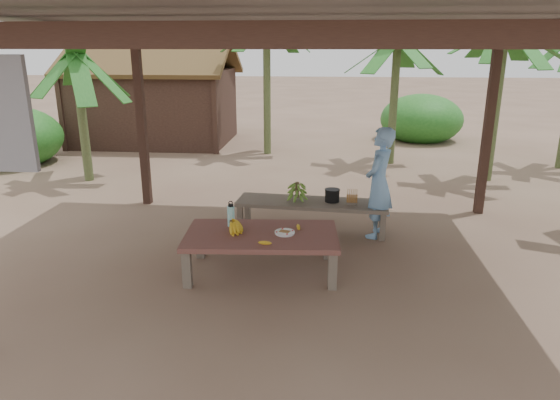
# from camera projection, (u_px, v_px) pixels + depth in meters

# --- Properties ---
(ground) EXTENTS (80.00, 80.00, 0.00)m
(ground) POSITION_uv_depth(u_px,v_px,m) (301.00, 264.00, 6.29)
(ground) COLOR brown
(ground) RESTS_ON ground
(pavilion) EXTENTS (6.60, 5.60, 2.95)m
(pavilion) POSITION_uv_depth(u_px,v_px,m) (303.00, 32.00, 5.45)
(pavilion) COLOR black
(pavilion) RESTS_ON ground
(work_table) EXTENTS (1.86, 1.12, 0.50)m
(work_table) POSITION_uv_depth(u_px,v_px,m) (262.00, 238.00, 5.94)
(work_table) COLOR brown
(work_table) RESTS_ON ground
(bench) EXTENTS (2.24, 0.77, 0.45)m
(bench) POSITION_uv_depth(u_px,v_px,m) (312.00, 205.00, 7.32)
(bench) COLOR brown
(bench) RESTS_ON ground
(ripe_banana_bunch) EXTENTS (0.29, 0.26, 0.17)m
(ripe_banana_bunch) POSITION_uv_depth(u_px,v_px,m) (231.00, 226.00, 5.93)
(ripe_banana_bunch) COLOR yellow
(ripe_banana_bunch) RESTS_ON work_table
(plate) EXTENTS (0.24, 0.24, 0.04)m
(plate) POSITION_uv_depth(u_px,v_px,m) (285.00, 233.00, 5.90)
(plate) COLOR white
(plate) RESTS_ON work_table
(loose_banana_front) EXTENTS (0.16, 0.09, 0.04)m
(loose_banana_front) POSITION_uv_depth(u_px,v_px,m) (265.00, 243.00, 5.58)
(loose_banana_front) COLOR yellow
(loose_banana_front) RESTS_ON work_table
(loose_banana_side) EXTENTS (0.08, 0.14, 0.04)m
(loose_banana_side) POSITION_uv_depth(u_px,v_px,m) (298.00, 227.00, 6.07)
(loose_banana_side) COLOR yellow
(loose_banana_side) RESTS_ON work_table
(water_flask) EXTENTS (0.09, 0.09, 0.33)m
(water_flask) POSITION_uv_depth(u_px,v_px,m) (231.00, 215.00, 6.13)
(water_flask) COLOR #44D5D5
(water_flask) RESTS_ON work_table
(green_banana_stalk) EXTENTS (0.28, 0.28, 0.30)m
(green_banana_stalk) POSITION_uv_depth(u_px,v_px,m) (297.00, 191.00, 7.30)
(green_banana_stalk) COLOR #598C2D
(green_banana_stalk) RESTS_ON bench
(cooking_pot) EXTENTS (0.21, 0.21, 0.18)m
(cooking_pot) POSITION_uv_depth(u_px,v_px,m) (332.00, 196.00, 7.28)
(cooking_pot) COLOR black
(cooking_pot) RESTS_ON bench
(skewer_rack) EXTENTS (0.19, 0.09, 0.24)m
(skewer_rack) POSITION_uv_depth(u_px,v_px,m) (352.00, 197.00, 7.13)
(skewer_rack) COLOR #A57F47
(skewer_rack) RESTS_ON bench
(woman) EXTENTS (0.58, 0.68, 1.58)m
(woman) POSITION_uv_depth(u_px,v_px,m) (379.00, 183.00, 6.99)
(woman) COLOR #79AEE6
(woman) RESTS_ON ground
(hut) EXTENTS (4.40, 3.43, 2.85)m
(hut) POSITION_uv_depth(u_px,v_px,m) (156.00, 103.00, 13.97)
(hut) COLOR black
(hut) RESTS_ON ground
(banana_plant_ne) EXTENTS (1.80, 1.80, 3.28)m
(banana_plant_ne) POSITION_uv_depth(u_px,v_px,m) (504.00, 37.00, 9.39)
(banana_plant_ne) COLOR #596638
(banana_plant_ne) RESTS_ON ground
(banana_plant_n) EXTENTS (1.80, 1.80, 3.04)m
(banana_plant_n) POSITION_uv_depth(u_px,v_px,m) (397.00, 49.00, 10.93)
(banana_plant_n) COLOR #596638
(banana_plant_n) RESTS_ON ground
(banana_plant_nw) EXTENTS (1.80, 1.80, 3.51)m
(banana_plant_nw) POSITION_uv_depth(u_px,v_px,m) (267.00, 29.00, 11.84)
(banana_plant_nw) COLOR #596638
(banana_plant_nw) RESTS_ON ground
(banana_plant_w) EXTENTS (1.80, 1.80, 2.70)m
(banana_plant_w) POSITION_uv_depth(u_px,v_px,m) (76.00, 68.00, 9.55)
(banana_plant_w) COLOR #596638
(banana_plant_w) RESTS_ON ground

